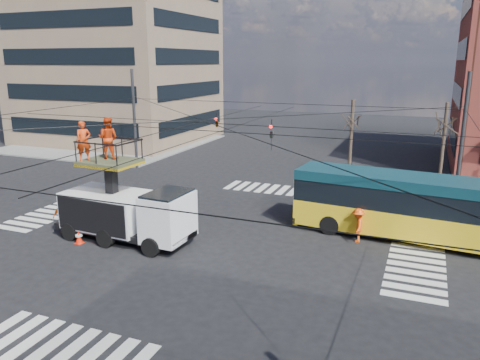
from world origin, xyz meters
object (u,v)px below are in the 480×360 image
traffic_cone (79,237)px  flagger (358,225)px  city_bus (430,208)px  worker_ground (63,216)px  utility_truck (126,201)px

traffic_cone → flagger: (12.49, 5.21, 0.54)m
city_bus → traffic_cone: (-15.68, -6.46, -1.41)m
traffic_cone → worker_ground: bearing=152.2°
city_bus → traffic_cone: 17.02m
city_bus → flagger: city_bus is taller
worker_ground → flagger: 14.89m
traffic_cone → flagger: 13.54m
utility_truck → traffic_cone: size_ratio=11.29×
worker_ground → flagger: worker_ground is taller
traffic_cone → flagger: bearing=22.7°
utility_truck → city_bus: size_ratio=0.53×
city_bus → traffic_cone: city_bus is taller
utility_truck → flagger: 11.33m
utility_truck → traffic_cone: bearing=-144.5°
worker_ground → flagger: bearing=-52.8°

